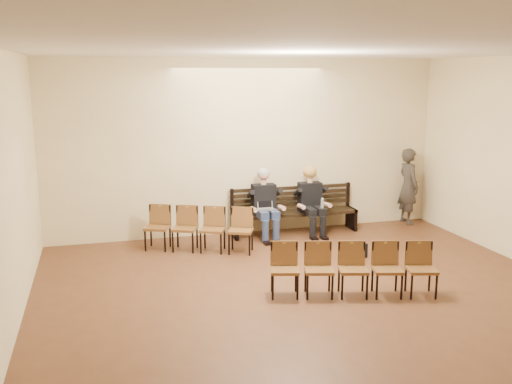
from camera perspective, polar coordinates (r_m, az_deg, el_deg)
ground at (r=7.36m, az=9.61°, el=-14.14°), size 10.00×10.00×0.00m
room_walls at (r=7.38m, az=7.69°, el=6.53°), size 8.02×10.01×3.51m
bench at (r=11.65m, az=3.88°, el=-3.04°), size 2.60×0.90×0.45m
seated_man at (r=11.23m, az=0.91°, el=-1.16°), size 0.57×0.79×1.37m
seated_woman at (r=11.55m, az=5.55°, el=-1.04°), size 0.56×0.77×1.30m
laptop at (r=11.10m, az=1.09°, el=-1.98°), size 0.34×0.28×0.22m
water_bottle at (r=11.36m, az=6.64°, el=-1.77°), size 0.07×0.07×0.21m
bag at (r=10.30m, az=9.94°, el=-5.75°), size 0.38×0.29×0.25m
passerby at (r=12.68m, az=15.01°, el=1.12°), size 0.47×0.70×1.89m
chair_row_front at (r=10.48m, az=-5.76°, el=-3.72°), size 2.00×1.20×0.82m
chair_row_back at (r=8.49m, az=9.69°, el=-7.69°), size 2.44×1.04×0.79m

